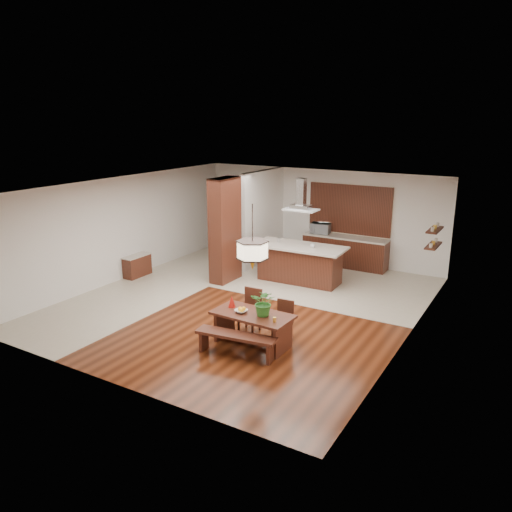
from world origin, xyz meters
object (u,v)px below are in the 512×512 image
Objects in this scene: fruit_bowl at (241,311)px; range_hood at (301,194)px; dining_chair_left at (249,311)px; dining_bench at (236,345)px; dining_chair_right at (282,321)px; hallway_console at (137,266)px; kitchen_island at (299,263)px; pendant_lantern at (252,238)px; foliage_plant at (264,302)px; microwave at (320,228)px; dining_table at (253,322)px; island_cup at (313,246)px.

fruit_bowl is 4.57m from range_hood.
dining_bench is at bearing -74.24° from dining_chair_left.
fruit_bowl is at bearing -143.78° from dining_chair_right.
hallway_console is 4.68m from kitchen_island.
pendant_lantern is 2.36× the size of foliage_plant.
fruit_bowl is at bearing 111.75° from dining_bench.
range_hood is (4.25, 1.95, 2.15)m from hallway_console.
pendant_lantern is 1.56m from fruit_bowl.
fruit_bowl is 0.42× the size of microwave.
hallway_console is 1.49× the size of microwave.
hallway_console is 5.93m from pendant_lantern.
dining_chair_left is 1.04× the size of range_hood.
dining_bench is 1.17m from dining_chair_right.
fruit_bowl is 0.28× the size of range_hood.
dining_bench is (5.15, -2.73, -0.09)m from hallway_console.
dining_table is 0.32m from fruit_bowl.
dining_chair_right is 3.38× the size of fruit_bowl.
dining_chair_left is 1.59× the size of microwave.
pendant_lantern is at bearing 16.94° from fruit_bowl.
dining_chair_right is 6.48× the size of island_cup.
pendant_lantern is 6.34m from microwave.
island_cup is (-0.76, 3.99, 0.16)m from foliage_plant.
island_cup is (-0.28, 4.08, 0.40)m from fruit_bowl.
hallway_console is 5.68m from microwave.
hallway_console is at bearing 152.10° from dining_bench.
microwave is at bearing 101.04° from dining_table.
hallway_console is at bearing 158.42° from dining_chair_left.
range_hood is (-0.70, 4.17, 1.76)m from fruit_bowl.
range_hood is (-0.90, 4.68, 2.24)m from dining_bench.
hallway_console is 1.05× the size of dining_chair_right.
foliage_plant is 0.21× the size of kitchen_island.
dining_bench is at bearing -92.05° from dining_table.
range_hood reaches higher than island_cup.
island_cup reaches higher than kitchen_island.
dining_chair_left is at bearing 127.24° from pendant_lantern.
hallway_console is 0.54× the size of dining_bench.
island_cup is at bearing 93.91° from fruit_bowl.
fruit_bowl is 0.10× the size of kitchen_island.
pendant_lantern is 2.21× the size of microwave.
dining_bench is at bearing -92.05° from pendant_lantern.
foliage_plant is 6.27m from microwave.
dining_bench is 2.10m from pendant_lantern.
kitchen_island reaches higher than dining_chair_left.
island_cup is (-0.93, 3.53, 0.69)m from dining_chair_right.
foliage_plant reaches higher than hallway_console.
island_cup is at bearing -12.48° from kitchen_island.
foliage_plant is 4.28× the size of island_cup.
foliage_plant is 2.23× the size of fruit_bowl.
foliage_plant is 0.94× the size of microwave.
dining_chair_right is 4.37m from range_hood.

